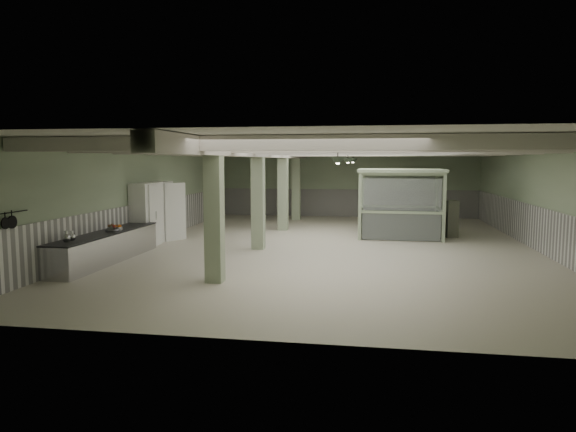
% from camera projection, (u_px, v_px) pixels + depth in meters
% --- Properties ---
extents(floor, '(20.00, 20.00, 0.00)m').
position_uv_depth(floor, '(332.00, 246.00, 18.46)').
color(floor, beige).
rests_on(floor, ground).
extents(ceiling, '(14.00, 20.00, 0.02)m').
position_uv_depth(ceiling, '(333.00, 145.00, 18.08)').
color(ceiling, beige).
rests_on(ceiling, wall_back).
extents(wall_back, '(14.00, 0.02, 3.60)m').
position_uv_depth(wall_back, '(347.00, 184.00, 28.08)').
color(wall_back, '#9BAE8B').
rests_on(wall_back, floor).
extents(wall_front, '(14.00, 0.02, 3.60)m').
position_uv_depth(wall_front, '(286.00, 237.00, 8.46)').
color(wall_front, '#9BAE8B').
rests_on(wall_front, floor).
extents(wall_left, '(0.02, 20.00, 3.60)m').
position_uv_depth(wall_left, '(148.00, 194.00, 19.40)').
color(wall_left, '#9BAE8B').
rests_on(wall_left, floor).
extents(wall_right, '(0.02, 20.00, 3.60)m').
position_uv_depth(wall_right, '(542.00, 198.00, 17.14)').
color(wall_right, '#9BAE8B').
rests_on(wall_right, floor).
extents(wainscot_left, '(0.05, 19.90, 1.50)m').
position_uv_depth(wainscot_left, '(149.00, 222.00, 19.51)').
color(wainscot_left, white).
rests_on(wainscot_left, floor).
extents(wainscot_right, '(0.05, 19.90, 1.50)m').
position_uv_depth(wainscot_right, '(540.00, 229.00, 17.26)').
color(wainscot_right, white).
rests_on(wainscot_right, floor).
extents(wainscot_back, '(13.90, 0.05, 1.50)m').
position_uv_depth(wainscot_back, '(346.00, 203.00, 28.17)').
color(wainscot_back, white).
rests_on(wainscot_back, floor).
extents(girder, '(0.45, 19.90, 0.40)m').
position_uv_depth(girder, '(264.00, 152.00, 18.51)').
color(girder, beige).
rests_on(girder, ceiling).
extents(beam_a, '(13.90, 0.35, 0.32)m').
position_uv_depth(beam_a, '(306.00, 143.00, 10.74)').
color(beam_a, beige).
rests_on(beam_a, ceiling).
extents(beam_b, '(13.90, 0.35, 0.32)m').
position_uv_depth(beam_b, '(318.00, 146.00, 13.19)').
color(beam_b, beige).
rests_on(beam_b, ceiling).
extents(beam_c, '(13.90, 0.35, 0.32)m').
position_uv_depth(beam_c, '(327.00, 149.00, 15.65)').
color(beam_c, beige).
rests_on(beam_c, ceiling).
extents(beam_d, '(13.90, 0.35, 0.32)m').
position_uv_depth(beam_d, '(333.00, 150.00, 18.10)').
color(beam_d, beige).
rests_on(beam_d, ceiling).
extents(beam_e, '(13.90, 0.35, 0.32)m').
position_uv_depth(beam_e, '(338.00, 152.00, 20.55)').
color(beam_e, beige).
rests_on(beam_e, ceiling).
extents(beam_f, '(13.90, 0.35, 0.32)m').
position_uv_depth(beam_f, '(342.00, 153.00, 23.01)').
color(beam_f, beige).
rests_on(beam_f, ceiling).
extents(beam_g, '(13.90, 0.35, 0.32)m').
position_uv_depth(beam_g, '(345.00, 153.00, 25.46)').
color(beam_g, beige).
rests_on(beam_g, ceiling).
extents(column_a, '(0.42, 0.42, 3.60)m').
position_uv_depth(column_a, '(214.00, 211.00, 12.79)').
color(column_a, '#9AAB8A').
rests_on(column_a, floor).
extents(column_b, '(0.42, 0.42, 3.60)m').
position_uv_depth(column_b, '(258.00, 197.00, 17.69)').
color(column_b, '#9AAB8A').
rests_on(column_b, floor).
extents(column_c, '(0.42, 0.42, 3.60)m').
position_uv_depth(column_c, '(283.00, 189.00, 22.60)').
color(column_c, '#9AAB8A').
rests_on(column_c, floor).
extents(column_d, '(0.42, 0.42, 3.60)m').
position_uv_depth(column_d, '(296.00, 185.00, 26.52)').
color(column_d, '#9AAB8A').
rests_on(column_d, floor).
extents(hook_rail, '(0.02, 1.20, 0.02)m').
position_uv_depth(hook_rail, '(10.00, 213.00, 11.93)').
color(hook_rail, black).
rests_on(hook_rail, wall_left).
extents(pendant_front, '(0.44, 0.44, 0.22)m').
position_uv_depth(pendant_front, '(338.00, 161.00, 13.15)').
color(pendant_front, '#303E2E').
rests_on(pendant_front, ceiling).
extents(pendant_mid, '(0.44, 0.44, 0.22)m').
position_uv_depth(pendant_mid, '(348.00, 161.00, 18.55)').
color(pendant_mid, '#303E2E').
rests_on(pendant_mid, ceiling).
extents(pendant_back, '(0.44, 0.44, 0.22)m').
position_uv_depth(pendant_back, '(353.00, 161.00, 23.46)').
color(pendant_back, '#303E2E').
rests_on(pendant_back, ceiling).
extents(prep_counter, '(0.93, 5.31, 0.91)m').
position_uv_depth(prep_counter, '(106.00, 247.00, 15.50)').
color(prep_counter, '#B1B1B5').
rests_on(prep_counter, floor).
extents(pitcher_near, '(0.30, 0.31, 0.32)m').
position_uv_depth(pitcher_near, '(66.00, 237.00, 13.50)').
color(pitcher_near, '#B1B1B5').
rests_on(pitcher_near, prep_counter).
extents(pitcher_far, '(0.24, 0.26, 0.27)m').
position_uv_depth(pitcher_far, '(72.00, 236.00, 13.75)').
color(pitcher_far, '#B1B1B5').
rests_on(pitcher_far, prep_counter).
extents(veg_colander, '(0.52, 0.52, 0.21)m').
position_uv_depth(veg_colander, '(113.00, 228.00, 15.66)').
color(veg_colander, '#47464C').
rests_on(veg_colander, prep_counter).
extents(orange_bowl, '(0.34, 0.34, 0.10)m').
position_uv_depth(orange_bowl, '(118.00, 229.00, 15.93)').
color(orange_bowl, '#B2B2B7').
rests_on(orange_bowl, prep_counter).
extents(skillet_near, '(0.04, 0.27, 0.27)m').
position_uv_depth(skillet_near, '(5.00, 223.00, 11.71)').
color(skillet_near, black).
rests_on(skillet_near, hook_rail).
extents(skillet_far, '(0.04, 0.30, 0.30)m').
position_uv_depth(skillet_far, '(12.00, 222.00, 11.93)').
color(skillet_far, black).
rests_on(skillet_far, hook_rail).
extents(walkin_cooler, '(1.06, 2.54, 2.33)m').
position_uv_depth(walkin_cooler, '(153.00, 212.00, 19.02)').
color(walkin_cooler, white).
rests_on(walkin_cooler, floor).
extents(guard_booth, '(3.43, 2.92, 2.73)m').
position_uv_depth(guard_booth, '(401.00, 191.00, 20.67)').
color(guard_booth, '#A6BB96').
rests_on(guard_booth, floor).
extents(filing_cabinet, '(0.69, 0.81, 1.48)m').
position_uv_depth(filing_cabinet, '(449.00, 219.00, 20.61)').
color(filing_cabinet, '#5B5E4E').
rests_on(filing_cabinet, floor).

